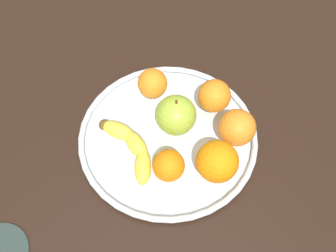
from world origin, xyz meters
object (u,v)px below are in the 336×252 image
(orange_center, at_px, (217,161))
(orange_front_right, at_px, (237,128))
(fruit_bowl, at_px, (168,136))
(orange_front_left, at_px, (153,83))
(banana, at_px, (131,146))
(orange_back_left, at_px, (214,96))
(apple, at_px, (176,115))
(orange_back_right, at_px, (169,165))

(orange_center, bearing_deg, orange_front_right, -55.54)
(orange_front_right, bearing_deg, fruit_bowl, 61.60)
(fruit_bowl, distance_m, orange_front_left, 0.12)
(fruit_bowl, xyz_separation_m, banana, (-0.00, 0.08, 0.02))
(orange_front_right, xyz_separation_m, orange_back_left, (0.09, 0.00, -0.00))
(orange_front_right, distance_m, orange_back_left, 0.09)
(orange_front_left, bearing_deg, fruit_bowl, 172.20)
(orange_front_left, xyz_separation_m, orange_back_left, (-0.09, -0.10, 0.00))
(fruit_bowl, xyz_separation_m, apple, (0.01, -0.02, 0.05))
(fruit_bowl, bearing_deg, orange_front_right, -118.40)
(fruit_bowl, distance_m, orange_center, 0.13)
(orange_back_right, bearing_deg, apple, -33.00)
(banana, height_order, orange_front_left, orange_front_left)
(orange_center, height_order, orange_front_left, orange_center)
(orange_front_left, distance_m, orange_back_left, 0.13)
(apple, xyz_separation_m, orange_front_left, (0.10, 0.01, -0.01))
(orange_back_right, bearing_deg, orange_front_right, -84.51)
(fruit_bowl, distance_m, orange_back_right, 0.10)
(fruit_bowl, height_order, orange_front_right, orange_front_right)
(orange_back_left, bearing_deg, orange_front_left, 49.73)
(fruit_bowl, xyz_separation_m, orange_front_right, (-0.06, -0.12, 0.05))
(banana, distance_m, orange_back_right, 0.09)
(banana, height_order, orange_center, orange_center)
(apple, relative_size, orange_front_right, 1.22)
(fruit_bowl, bearing_deg, banana, 92.38)
(banana, relative_size, orange_center, 2.20)
(orange_center, bearing_deg, orange_back_left, -26.99)
(orange_front_right, distance_m, orange_back_right, 0.16)
(orange_center, height_order, orange_back_right, orange_center)
(orange_back_left, xyz_separation_m, orange_back_right, (-0.10, 0.15, -0.00))
(fruit_bowl, distance_m, banana, 0.09)
(banana, height_order, orange_back_left, orange_back_left)
(banana, relative_size, orange_back_left, 2.53)
(banana, relative_size, orange_front_left, 2.74)
(orange_center, bearing_deg, apple, 11.17)
(orange_back_left, height_order, orange_back_right, orange_back_left)
(fruit_bowl, height_order, orange_back_right, orange_back_right)
(banana, distance_m, apple, 0.11)
(fruit_bowl, relative_size, orange_back_left, 5.30)
(fruit_bowl, height_order, orange_front_left, orange_front_left)
(fruit_bowl, xyz_separation_m, orange_center, (-0.11, -0.05, 0.05))
(banana, bearing_deg, fruit_bowl, -95.50)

